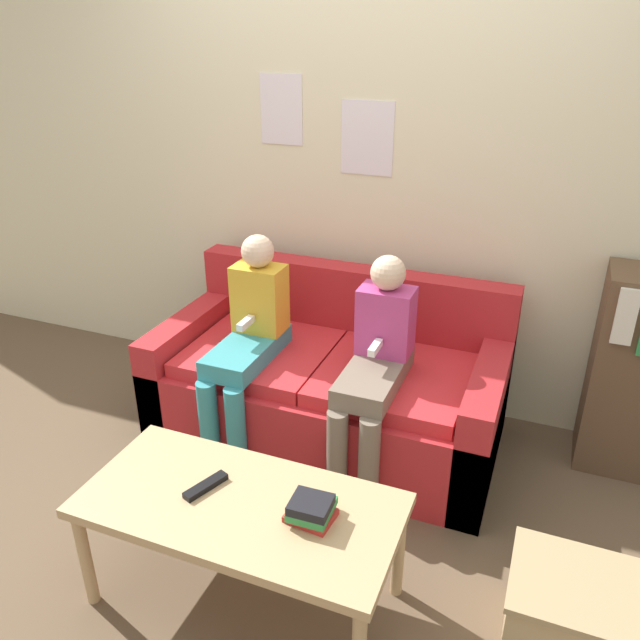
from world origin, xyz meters
TOP-DOWN VIEW (x-y plane):
  - ground_plane at (0.00, 0.00)m, footprint 10.00×10.00m
  - wall_back at (-0.00, 1.05)m, footprint 8.00×0.06m
  - couch at (0.00, 0.53)m, footprint 1.65×0.84m
  - coffee_table at (0.08, -0.53)m, footprint 1.09×0.52m
  - person_left at (-0.34, 0.33)m, footprint 0.24×0.57m
  - person_right at (0.29, 0.33)m, footprint 0.24×0.57m
  - tv_remote at (-0.06, -0.52)m, footprint 0.10×0.17m
  - book_stack at (0.34, -0.52)m, footprint 0.16×0.15m
  - bookshelf at (1.37, 0.83)m, footprint 0.40×0.34m
  - storage_box at (1.16, -0.33)m, footprint 0.40×0.37m

SIDE VIEW (x-z plane):
  - ground_plane at x=0.00m, z-range 0.00..0.00m
  - storage_box at x=1.16m, z-range 0.00..0.31m
  - couch at x=0.00m, z-range -0.12..0.67m
  - coffee_table at x=0.08m, z-range 0.17..0.62m
  - tv_remote at x=-0.06m, z-range 0.44..0.47m
  - bookshelf at x=1.37m, z-range 0.00..0.96m
  - book_stack at x=0.34m, z-range 0.44..0.52m
  - person_right at x=0.29m, z-range 0.06..1.08m
  - person_left at x=-0.34m, z-range 0.06..1.10m
  - wall_back at x=0.00m, z-range 0.00..2.60m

